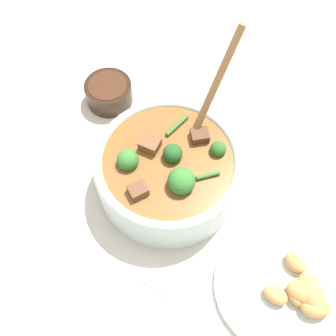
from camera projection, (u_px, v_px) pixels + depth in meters
name	position (u px, v px, depth m)	size (l,w,h in m)	color
ground_plane	(168.00, 184.00, 0.75)	(4.00, 4.00, 0.00)	silver
stew_bowl	(168.00, 170.00, 0.70)	(0.24, 0.27, 0.26)	#B2C6BC
condiment_bowl	(109.00, 92.00, 0.81)	(0.09, 0.09, 0.05)	black
empty_plate	(122.00, 336.00, 0.61)	(0.19, 0.19, 0.02)	white
food_plate	(287.00, 288.00, 0.64)	(0.20, 0.20, 0.05)	white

